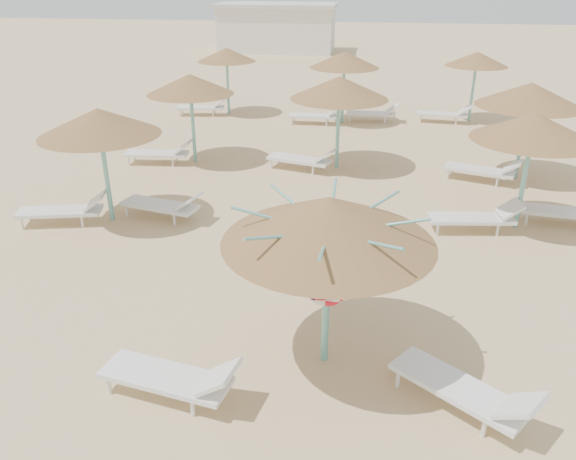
# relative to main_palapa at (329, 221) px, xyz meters

# --- Properties ---
(ground) EXTENTS (120.00, 120.00, 0.00)m
(ground) POSITION_rel_main_palapa_xyz_m (-0.49, -0.15, -2.35)
(ground) COLOR tan
(ground) RESTS_ON ground
(main_palapa) EXTENTS (3.02, 3.02, 2.71)m
(main_palapa) POSITION_rel_main_palapa_xyz_m (0.00, 0.00, 0.00)
(main_palapa) COLOR #67B2AD
(main_palapa) RESTS_ON ground
(lounger_main_a) EXTENTS (2.09, 0.97, 0.73)m
(lounger_main_a) POSITION_rel_main_palapa_xyz_m (-2.00, -1.16, -2.00)
(lounger_main_a) COLOR white
(lounger_main_a) RESTS_ON ground
(lounger_main_b) EXTENTS (1.98, 1.71, 0.74)m
(lounger_main_b) POSITION_rel_main_palapa_xyz_m (2.00, -0.85, -2.00)
(lounger_main_b) COLOR white
(lounger_main_b) RESTS_ON ground
(palapa_field) EXTENTS (19.26, 13.72, 2.72)m
(palapa_field) POSITION_rel_main_palapa_xyz_m (1.01, 9.32, -0.04)
(palapa_field) COLOR #67B2AD
(palapa_field) RESTS_ON ground
(service_hut) EXTENTS (8.40, 4.40, 3.25)m
(service_hut) POSITION_rel_main_palapa_xyz_m (-6.49, 34.85, -0.71)
(service_hut) COLOR silver
(service_hut) RESTS_ON ground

